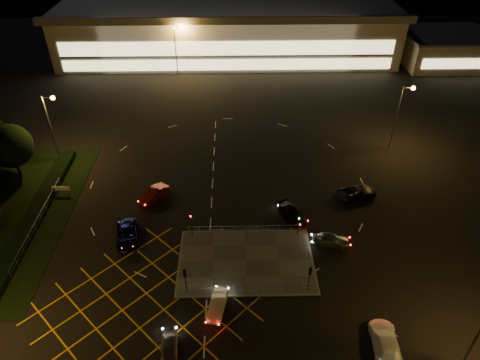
{
  "coord_description": "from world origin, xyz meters",
  "views": [
    {
      "loc": [
        0.68,
        -33.58,
        34.08
      ],
      "look_at": [
        1.62,
        9.96,
        2.0
      ],
      "focal_mm": 32.0,
      "sensor_mm": 36.0,
      "label": 1
    }
  ],
  "objects_px": {
    "signal_se": "(310,274)",
    "car_near_silver": "(169,349)",
    "signal_ne": "(299,219)",
    "car_east_grey": "(356,192)",
    "signal_sw": "(185,276)",
    "car_left_blue": "(127,234)",
    "car_queue_white": "(218,305)",
    "car_far_dkgrey": "(293,213)",
    "car_approach_white": "(386,344)",
    "car_circ_red": "(154,194)",
    "signal_nw": "(191,221)",
    "car_right_silver": "(331,240)"
  },
  "relations": [
    {
      "from": "car_left_blue",
      "to": "car_approach_white",
      "type": "bearing_deg",
      "value": -40.76
    },
    {
      "from": "signal_nw",
      "to": "car_east_grey",
      "type": "distance_m",
      "value": 21.51
    },
    {
      "from": "signal_ne",
      "to": "car_circ_red",
      "type": "height_order",
      "value": "signal_ne"
    },
    {
      "from": "signal_nw",
      "to": "car_left_blue",
      "type": "distance_m",
      "value": 7.43
    },
    {
      "from": "signal_se",
      "to": "car_far_dkgrey",
      "type": "xyz_separation_m",
      "value": [
        -0.18,
        10.99,
        -1.74
      ]
    },
    {
      "from": "car_left_blue",
      "to": "car_right_silver",
      "type": "xyz_separation_m",
      "value": [
        22.74,
        -1.3,
        -0.03
      ]
    },
    {
      "from": "signal_sw",
      "to": "car_circ_red",
      "type": "relative_size",
      "value": 0.72
    },
    {
      "from": "signal_ne",
      "to": "car_queue_white",
      "type": "bearing_deg",
      "value": -131.56
    },
    {
      "from": "car_near_silver",
      "to": "car_left_blue",
      "type": "bearing_deg",
      "value": 108.34
    },
    {
      "from": "signal_se",
      "to": "car_near_silver",
      "type": "distance_m",
      "value": 14.64
    },
    {
      "from": "signal_sw",
      "to": "signal_ne",
      "type": "relative_size",
      "value": 1.0
    },
    {
      "from": "signal_sw",
      "to": "car_left_blue",
      "type": "xyz_separation_m",
      "value": [
        -7.24,
        7.68,
        -1.65
      ]
    },
    {
      "from": "signal_se",
      "to": "car_far_dkgrey",
      "type": "height_order",
      "value": "signal_se"
    },
    {
      "from": "car_queue_white",
      "to": "car_right_silver",
      "type": "xyz_separation_m",
      "value": [
        12.4,
        8.44,
        0.05
      ]
    },
    {
      "from": "car_circ_red",
      "to": "car_east_grey",
      "type": "xyz_separation_m",
      "value": [
        25.64,
        -0.13,
        0.01
      ]
    },
    {
      "from": "car_right_silver",
      "to": "car_east_grey",
      "type": "xyz_separation_m",
      "value": [
        4.85,
        8.38,
        0.05
      ]
    },
    {
      "from": "car_far_dkgrey",
      "to": "car_approach_white",
      "type": "height_order",
      "value": "car_approach_white"
    },
    {
      "from": "signal_se",
      "to": "car_circ_red",
      "type": "bearing_deg",
      "value": -40.72
    },
    {
      "from": "car_circ_red",
      "to": "car_queue_white",
      "type": "bearing_deg",
      "value": -27.07
    },
    {
      "from": "signal_se",
      "to": "car_circ_red",
      "type": "distance_m",
      "value": 22.88
    },
    {
      "from": "car_queue_white",
      "to": "signal_sw",
      "type": "bearing_deg",
      "value": 158.45
    },
    {
      "from": "signal_sw",
      "to": "car_circ_red",
      "type": "height_order",
      "value": "signal_sw"
    },
    {
      "from": "signal_se",
      "to": "car_far_dkgrey",
      "type": "bearing_deg",
      "value": -89.06
    },
    {
      "from": "signal_nw",
      "to": "car_far_dkgrey",
      "type": "height_order",
      "value": "signal_nw"
    },
    {
      "from": "signal_ne",
      "to": "car_circ_red",
      "type": "relative_size",
      "value": 0.72
    },
    {
      "from": "car_near_silver",
      "to": "car_circ_red",
      "type": "xyz_separation_m",
      "value": [
        -4.33,
        21.46,
        0.07
      ]
    },
    {
      "from": "car_circ_red",
      "to": "signal_nw",
      "type": "bearing_deg",
      "value": -15.94
    },
    {
      "from": "car_left_blue",
      "to": "car_east_grey",
      "type": "height_order",
      "value": "car_east_grey"
    },
    {
      "from": "signal_nw",
      "to": "car_near_silver",
      "type": "xyz_separation_m",
      "value": [
        -0.97,
        -14.56,
        -1.72
      ]
    },
    {
      "from": "car_left_blue",
      "to": "car_far_dkgrey",
      "type": "relative_size",
      "value": 1.18
    },
    {
      "from": "signal_nw",
      "to": "car_approach_white",
      "type": "relative_size",
      "value": 0.58
    },
    {
      "from": "car_left_blue",
      "to": "car_circ_red",
      "type": "height_order",
      "value": "car_circ_red"
    },
    {
      "from": "car_right_silver",
      "to": "car_approach_white",
      "type": "relative_size",
      "value": 0.74
    },
    {
      "from": "signal_sw",
      "to": "signal_se",
      "type": "xyz_separation_m",
      "value": [
        12.0,
        0.0,
        0.0
      ]
    },
    {
      "from": "car_queue_white",
      "to": "car_approach_white",
      "type": "relative_size",
      "value": 0.7
    },
    {
      "from": "car_queue_white",
      "to": "car_east_grey",
      "type": "bearing_deg",
      "value": 56.2
    },
    {
      "from": "car_queue_white",
      "to": "car_east_grey",
      "type": "xyz_separation_m",
      "value": [
        17.25,
        16.81,
        0.1
      ]
    },
    {
      "from": "car_left_blue",
      "to": "car_near_silver",
      "type": "bearing_deg",
      "value": -77.39
    },
    {
      "from": "signal_nw",
      "to": "car_east_grey",
      "type": "height_order",
      "value": "signal_nw"
    },
    {
      "from": "car_approach_white",
      "to": "signal_sw",
      "type": "bearing_deg",
      "value": -15.66
    },
    {
      "from": "signal_ne",
      "to": "car_east_grey",
      "type": "height_order",
      "value": "signal_ne"
    },
    {
      "from": "signal_nw",
      "to": "car_left_blue",
      "type": "relative_size",
      "value": 0.61
    },
    {
      "from": "car_far_dkgrey",
      "to": "car_approach_white",
      "type": "xyz_separation_m",
      "value": [
        5.94,
        -17.53,
        0.16
      ]
    },
    {
      "from": "signal_sw",
      "to": "car_near_silver",
      "type": "distance_m",
      "value": 6.86
    },
    {
      "from": "signal_nw",
      "to": "car_approach_white",
      "type": "distance_m",
      "value": 23.0
    },
    {
      "from": "car_approach_white",
      "to": "car_far_dkgrey",
      "type": "bearing_deg",
      "value": -66.73
    },
    {
      "from": "car_far_dkgrey",
      "to": "car_east_grey",
      "type": "distance_m",
      "value": 9.33
    },
    {
      "from": "signal_ne",
      "to": "car_right_silver",
      "type": "height_order",
      "value": "signal_ne"
    },
    {
      "from": "signal_nw",
      "to": "car_right_silver",
      "type": "height_order",
      "value": "signal_nw"
    },
    {
      "from": "signal_se",
      "to": "signal_ne",
      "type": "xyz_separation_m",
      "value": [
        0.0,
        7.99,
        0.0
      ]
    }
  ]
}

